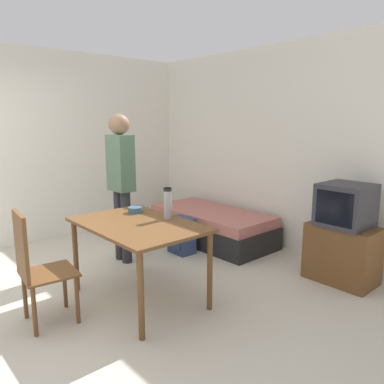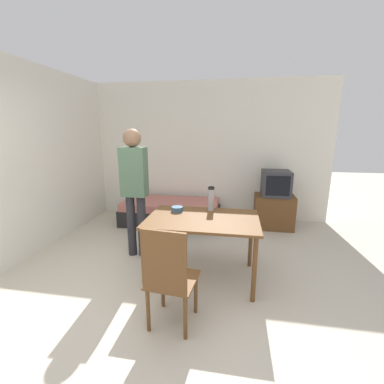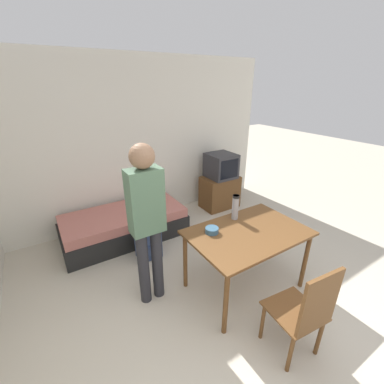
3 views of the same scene
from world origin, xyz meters
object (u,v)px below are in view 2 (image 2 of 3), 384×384
object	(u,v)px
person_standing	(134,184)
wooden_chair	(168,275)
thermos_flask	(211,198)
daybed	(171,212)
tv	(274,201)
backpack	(168,223)
dining_table	(203,225)
mate_bowl	(177,209)

from	to	relation	value
person_standing	wooden_chair	bearing A→B (deg)	-58.31
person_standing	thermos_flask	xyz separation A→B (m)	(1.06, -0.12, -0.12)
daybed	tv	size ratio (longest dim) A/B	1.74
daybed	tv	world-z (taller)	tv
tv	backpack	size ratio (longest dim) A/B	2.26
dining_table	wooden_chair	xyz separation A→B (m)	(-0.18, -0.90, -0.14)
thermos_flask	person_standing	bearing A→B (deg)	173.57
person_standing	thermos_flask	world-z (taller)	person_standing
thermos_flask	daybed	bearing A→B (deg)	121.59
tv	backpack	bearing A→B (deg)	-157.95
wooden_chair	tv	bearing A→B (deg)	65.55
daybed	person_standing	size ratio (longest dim) A/B	1.04
tv	backpack	distance (m)	1.98
wooden_chair	mate_bowl	distance (m)	1.14
wooden_chair	person_standing	distance (m)	1.64
backpack	tv	bearing A→B (deg)	22.05
wooden_chair	backpack	bearing A→B (deg)	105.21
daybed	person_standing	world-z (taller)	person_standing
daybed	mate_bowl	xyz separation A→B (m)	(0.50, -1.60, 0.58)
tv	thermos_flask	bearing A→B (deg)	-122.88
wooden_chair	thermos_flask	distance (m)	1.29
dining_table	thermos_flask	distance (m)	0.40
tv	person_standing	distance (m)	2.60
dining_table	person_standing	xyz separation A→B (m)	(-1.00, 0.42, 0.37)
daybed	thermos_flask	bearing A→B (deg)	-58.41
thermos_flask	dining_table	bearing A→B (deg)	-102.17
dining_table	daybed	bearing A→B (deg)	115.38
person_standing	thermos_flask	bearing A→B (deg)	-6.43
dining_table	backpack	distance (m)	1.43
person_standing	backpack	xyz separation A→B (m)	(0.26, 0.72, -0.82)
dining_table	tv	bearing A→B (deg)	60.03
person_standing	backpack	size ratio (longest dim) A/B	3.79
daybed	tv	bearing A→B (deg)	2.36
dining_table	mate_bowl	world-z (taller)	mate_bowl
person_standing	thermos_flask	distance (m)	1.08
person_standing	mate_bowl	xyz separation A→B (m)	(0.65, -0.23, -0.26)
daybed	tv	distance (m)	1.95
daybed	backpack	bearing A→B (deg)	-79.98
daybed	person_standing	bearing A→B (deg)	-96.12
wooden_chair	dining_table	bearing A→B (deg)	78.64
dining_table	mate_bowl	bearing A→B (deg)	150.91
thermos_flask	backpack	distance (m)	1.35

